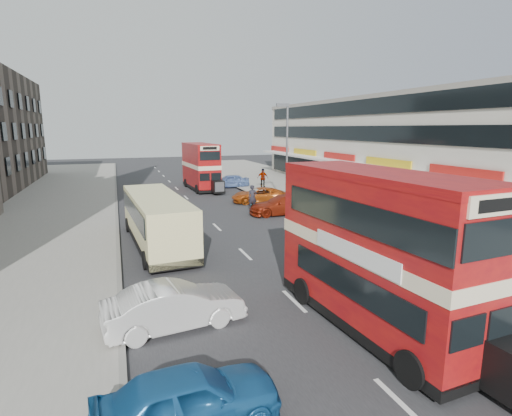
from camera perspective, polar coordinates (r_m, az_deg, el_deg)
name	(u,v)px	position (r m, az deg, el deg)	size (l,w,h in m)	color
ground	(320,326)	(13.77, 9.02, -16.17)	(160.00, 160.00, 0.00)	#28282B
road_surface	(199,210)	(31.90, -8.12, -0.23)	(12.00, 90.00, 0.01)	#28282B
pavement_right	(333,200)	(36.10, 10.91, 1.13)	(12.00, 90.00, 0.15)	gray
pavement_left	(26,220)	(31.92, -29.76, -1.50)	(12.00, 90.00, 0.15)	gray
kerb_left	(117,214)	(31.33, -19.13, -0.83)	(0.20, 90.00, 0.16)	gray
kerb_right	(271,204)	(33.56, 2.15, 0.57)	(0.20, 90.00, 0.16)	gray
commercial_row	(397,145)	(41.73, 19.35, 8.44)	(9.90, 46.20, 9.30)	beige
street_lamp	(286,148)	(31.32, 4.28, 8.46)	(1.00, 0.20, 8.12)	slate
bus_main	(378,251)	(13.10, 16.89, -5.84)	(3.04, 8.91, 4.87)	black
bus_second	(201,166)	(42.13, -7.82, 5.88)	(2.70, 8.38, 4.59)	black
coach	(157,218)	(22.38, -13.87, -1.45)	(3.12, 9.79, 2.56)	black
car_left_near	(189,398)	(9.55, -9.53, -25.02)	(1.61, 4.00, 1.36)	#1B5996
car_left_front	(174,306)	(13.46, -11.48, -13.46)	(1.55, 4.45, 1.47)	silver
car_right_a	(282,205)	(29.84, 3.78, 0.47)	(2.03, 4.99, 1.45)	maroon
car_right_b	(259,195)	(34.46, 0.41, 1.83)	(2.15, 4.67, 1.30)	#B94E12
car_right_c	(230,181)	(43.26, -3.76, 3.83)	(1.68, 4.18, 1.42)	#5F80BE
pedestrian_near	(322,204)	(28.88, 9.27, 0.54)	(0.63, 0.42, 1.70)	gray
pedestrian_far	(263,178)	(42.36, 0.95, 4.27)	(1.16, 0.48, 1.98)	gray
cyclist	(253,204)	(29.89, -0.48, 0.63)	(0.70, 1.55, 2.17)	gray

